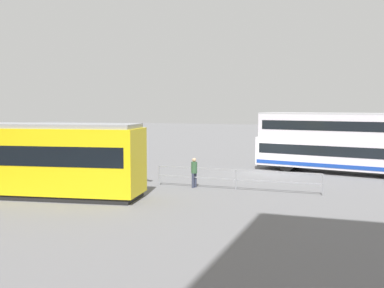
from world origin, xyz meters
name	(u,v)px	position (x,y,z in m)	size (l,w,h in m)	color
ground_plane	(272,173)	(0.00, 0.00, 0.00)	(160.00, 160.00, 0.00)	slate
double_decker_bus	(346,143)	(-4.40, -1.53, 1.99)	(11.70, 4.68, 3.88)	silver
pedestrian_near_railing	(194,171)	(2.72, 6.74, 0.90)	(0.38, 0.38, 1.58)	#33384C
pedestrian_railing	(236,176)	(0.45, 6.68, 0.75)	(8.71, 0.19, 1.08)	gray
info_sign	(140,153)	(5.81, 6.98, 1.73)	(0.91, 0.28, 2.55)	slate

